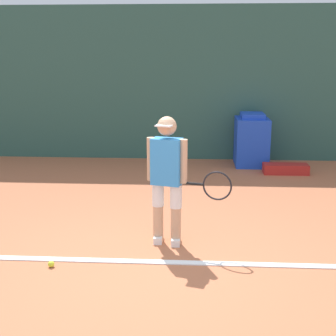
{
  "coord_description": "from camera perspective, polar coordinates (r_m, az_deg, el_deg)",
  "views": [
    {
      "loc": [
        0.42,
        -4.5,
        2.19
      ],
      "look_at": [
        0.09,
        0.89,
        0.87
      ],
      "focal_mm": 50.0,
      "sensor_mm": 36.0,
      "label": 1
    }
  ],
  "objects": [
    {
      "name": "tennis_ball",
      "position": [
        5.18,
        -14.05,
        -11.29
      ],
      "size": [
        0.07,
        0.07,
        0.07
      ],
      "color": "#D1E533",
      "rests_on": "ground_plane"
    },
    {
      "name": "covered_chair",
      "position": [
        9.51,
        10.13,
        3.33
      ],
      "size": [
        0.64,
        0.81,
        1.05
      ],
      "color": "blue",
      "rests_on": "ground_plane"
    },
    {
      "name": "court_baseline",
      "position": [
        5.14,
        -1.57,
        -11.38
      ],
      "size": [
        21.6,
        0.1,
        0.01
      ],
      "color": "white",
      "rests_on": "ground_plane"
    },
    {
      "name": "equipment_bag",
      "position": [
        9.02,
        14.13,
        -0.1
      ],
      "size": [
        0.83,
        0.32,
        0.18
      ],
      "color": "#B2231E",
      "rests_on": "ground_plane"
    },
    {
      "name": "tennis_player",
      "position": [
        5.38,
        0.04,
        -0.89
      ],
      "size": [
        0.97,
        0.35,
        1.51
      ],
      "rotation": [
        0.0,
        0.0,
        -0.26
      ],
      "color": "tan",
      "rests_on": "ground_plane"
    },
    {
      "name": "ground_plane",
      "position": [
        5.03,
        -1.7,
        -12.07
      ],
      "size": [
        24.0,
        24.0,
        0.0
      ],
      "primitive_type": "plane",
      "color": "#B76642"
    },
    {
      "name": "back_wall",
      "position": [
        9.83,
        1.06,
        10.19
      ],
      "size": [
        24.0,
        0.1,
        3.15
      ],
      "color": "#2D564C",
      "rests_on": "ground_plane"
    }
  ]
}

